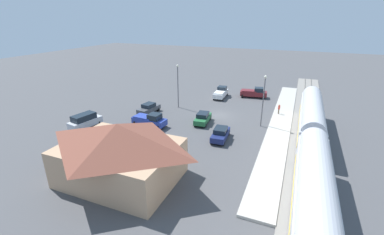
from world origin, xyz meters
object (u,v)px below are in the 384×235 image
at_px(light_pole_near_platform, 264,95).
at_px(light_pole_lot_center, 178,81).
at_px(passenger_train, 312,145).
at_px(pickup_blue, 150,120).
at_px(sedan_green, 203,118).
at_px(sedan_navy, 220,134).
at_px(pickup_white, 221,93).
at_px(suv_silver, 85,121).
at_px(pickup_maroon, 254,93).
at_px(station_building, 119,151).
at_px(pedestrian_on_platform, 279,108).
at_px(sedan_charcoal, 149,108).

distance_m(light_pole_near_platform, light_pole_lot_center, 15.96).
xyz_separation_m(passenger_train, pickup_blue, (22.63, -3.61, -1.83)).
height_order(sedan_green, light_pole_lot_center, light_pole_lot_center).
bearing_deg(sedan_navy, pickup_white, -73.52).
bearing_deg(pickup_blue, light_pole_near_platform, -157.48).
bearing_deg(light_pole_near_platform, light_pole_lot_center, -11.58).
bearing_deg(suv_silver, light_pole_near_platform, -156.10).
height_order(pickup_white, pickup_maroon, same).
bearing_deg(pickup_blue, light_pole_lot_center, -91.19).
bearing_deg(pickup_maroon, sedan_green, 74.00).
height_order(station_building, pickup_white, station_building).
height_order(pickup_maroon, light_pole_near_platform, light_pole_near_platform).
height_order(pedestrian_on_platform, sedan_charcoal, pedestrian_on_platform).
height_order(station_building, sedan_charcoal, station_building).
xyz_separation_m(passenger_train, pickup_maroon, (10.56, -25.23, -1.83)).
bearing_deg(sedan_navy, light_pole_lot_center, -42.11).
distance_m(pickup_blue, light_pole_near_platform, 17.59).
bearing_deg(sedan_charcoal, suv_silver, 59.66).
xyz_separation_m(sedan_charcoal, pickup_blue, (-3.27, 5.03, 0.15)).
bearing_deg(station_building, sedan_charcoal, -66.65).
relative_size(station_building, pickup_maroon, 2.15).
relative_size(passenger_train, pedestrian_on_platform, 21.04).
bearing_deg(pickup_white, sedan_green, 95.43).
distance_m(suv_silver, light_pole_near_platform, 27.17).
relative_size(station_building, light_pole_near_platform, 1.53).
relative_size(station_building, sedan_navy, 2.64).
relative_size(sedan_charcoal, pickup_blue, 0.85).
relative_size(station_building, pedestrian_on_platform, 7.10).
bearing_deg(pickup_blue, pickup_maroon, -119.18).
bearing_deg(pickup_white, light_pole_near_platform, 129.30).
relative_size(pickup_blue, pickup_maroon, 0.98).
height_order(sedan_charcoal, pickup_blue, pickup_blue).
xyz_separation_m(pickup_maroon, light_pole_lot_center, (11.87, 11.85, 3.95)).
distance_m(pedestrian_on_platform, pickup_maroon, 10.86).
height_order(pedestrian_on_platform, sedan_green, pedestrian_on_platform).
distance_m(pickup_white, pickup_maroon, 6.91).
height_order(passenger_train, light_pole_lot_center, light_pole_lot_center).
xyz_separation_m(station_building, pickup_maroon, (-7.44, -34.90, -2.21)).
height_order(passenger_train, pickup_maroon, passenger_train).
distance_m(sedan_charcoal, suv_silver, 10.85).
height_order(passenger_train, pedestrian_on_platform, passenger_train).
distance_m(station_building, sedan_green, 17.89).
distance_m(sedan_navy, light_pole_near_platform, 9.19).
height_order(suv_silver, pickup_maroon, suv_silver).
xyz_separation_m(pickup_blue, pickup_maroon, (-12.07, -21.62, 0.00)).
relative_size(passenger_train, light_pole_lot_center, 4.53).
distance_m(sedan_navy, pickup_maroon, 21.99).
bearing_deg(sedan_green, pedestrian_on_platform, -142.87).
height_order(pickup_white, light_pole_lot_center, light_pole_lot_center).
height_order(pickup_maroon, light_pole_lot_center, light_pole_lot_center).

